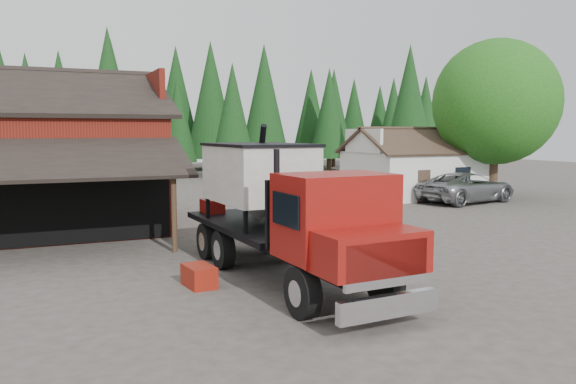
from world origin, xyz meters
name	(u,v)px	position (x,y,z in m)	size (l,w,h in m)	color
ground	(339,250)	(0.00, 0.00, 0.00)	(120.00, 120.00, 0.00)	#423B33
red_barn	(13,169)	(-11.00, 9.90, 2.69)	(12.80, 13.63, 7.18)	maroon
farmhouse	(414,172)	(13.00, 13.00, 1.67)	(8.60, 6.42, 4.65)	silver
deciduous_tree	(496,107)	(17.01, 9.97, 5.91)	(8.00, 8.00, 10.20)	#382619
conifer_backdrop	(142,173)	(0.00, 42.00, 0.00)	(76.00, 16.00, 16.00)	black
near_pine_b	(233,114)	(6.00, 30.00, 5.89)	(3.96, 3.96, 10.40)	#382619
near_pine_c	(409,104)	(22.00, 26.00, 6.89)	(4.84, 4.84, 12.40)	#382619
near_pine_d	(109,96)	(-4.00, 34.00, 7.39)	(5.28, 5.28, 13.40)	#382619
feed_truck	(284,207)	(-3.49, -2.89, 2.14)	(3.34, 10.25, 4.58)	black
silver_car	(467,187)	(14.00, 9.03, 0.92)	(3.05, 6.62, 1.84)	#94969B
equip_box	(199,276)	(-6.00, -2.69, 0.30)	(0.70, 1.10, 0.60)	maroon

